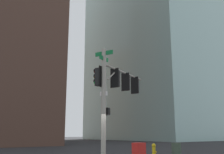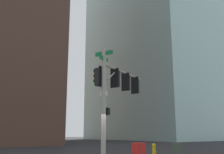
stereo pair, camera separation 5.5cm
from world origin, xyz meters
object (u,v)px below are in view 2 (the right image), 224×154
Objects in this scene: newspaper_box at (139,154)px; litter_bin at (177,151)px; signal_pole_assembly at (115,88)px; fire_hydrant at (154,150)px.

litter_bin is at bearing 94.72° from newspaper_box.
newspaper_box is at bearing -121.58° from signal_pole_assembly.
litter_bin is at bearing 7.74° from fire_hydrant.
signal_pole_assembly is 4.87m from fire_hydrant.
signal_pole_assembly is at bearing -86.45° from fire_hydrant.
litter_bin is (1.46, 3.44, -3.66)m from signal_pole_assembly.
fire_hydrant is at bearing 117.36° from newspaper_box.
fire_hydrant is 4.34m from newspaper_box.
fire_hydrant is 0.92× the size of litter_bin.
signal_pole_assembly is at bearing -113.06° from litter_bin.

